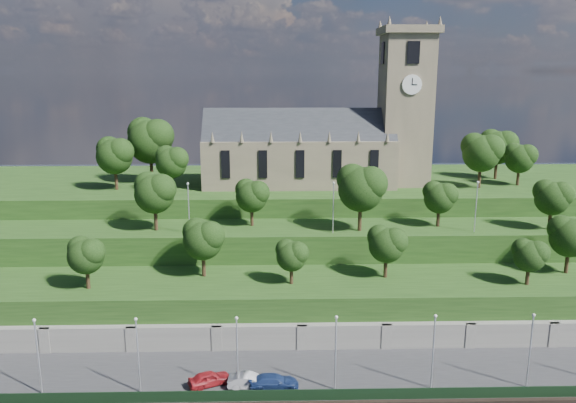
{
  "coord_description": "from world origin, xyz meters",
  "views": [
    {
      "loc": [
        -8.09,
        -49.44,
        34.08
      ],
      "look_at": [
        -6.19,
        30.0,
        15.6
      ],
      "focal_mm": 35.0,
      "sensor_mm": 36.0,
      "label": 1
    }
  ],
  "objects_px": {
    "car_middle": "(250,381)",
    "church": "(327,141)",
    "car_right": "(274,382)",
    "car_left": "(209,378)"
  },
  "relations": [
    {
      "from": "car_right",
      "to": "car_middle",
      "type": "bearing_deg",
      "value": 84.26
    },
    {
      "from": "church",
      "to": "car_left",
      "type": "relative_size",
      "value": 8.77
    },
    {
      "from": "car_middle",
      "to": "car_right",
      "type": "distance_m",
      "value": 2.48
    },
    {
      "from": "car_left",
      "to": "car_middle",
      "type": "bearing_deg",
      "value": -121.95
    },
    {
      "from": "church",
      "to": "car_middle",
      "type": "xyz_separation_m",
      "value": [
        -11.57,
        -42.95,
        -19.77
      ]
    },
    {
      "from": "car_left",
      "to": "car_middle",
      "type": "distance_m",
      "value": 4.31
    },
    {
      "from": "car_middle",
      "to": "car_right",
      "type": "xyz_separation_m",
      "value": [
        2.47,
        -0.17,
        -0.01
      ]
    },
    {
      "from": "car_left",
      "to": "car_right",
      "type": "height_order",
      "value": "same"
    },
    {
      "from": "car_left",
      "to": "car_middle",
      "type": "height_order",
      "value": "car_middle"
    },
    {
      "from": "car_middle",
      "to": "church",
      "type": "bearing_deg",
      "value": -11.8
    }
  ]
}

